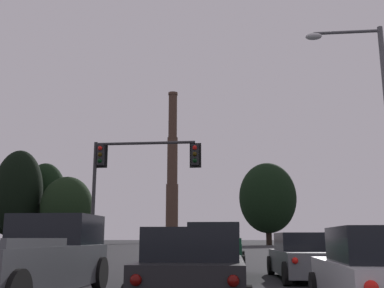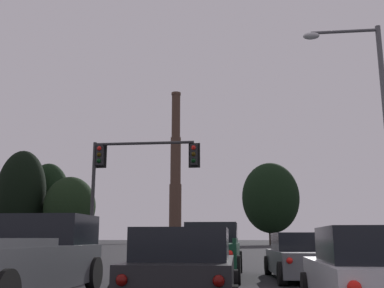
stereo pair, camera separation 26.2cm
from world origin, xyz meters
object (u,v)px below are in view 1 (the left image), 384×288
Objects in this scene: sedan_right_lane_front at (306,257)px; traffic_light_overhead_left at (129,169)px; street_lamp at (377,119)px; hatchback_right_lane_second at (384,276)px; pickup_truck_center_lane_front at (212,252)px; pickup_truck_left_lane_second at (29,260)px; hatchback_center_lane_second at (195,272)px; smokestack at (172,181)px.

traffic_light_overhead_left reaches higher than sedan_right_lane_front.
hatchback_right_lane_second is at bearing -107.66° from street_lamp.
pickup_truck_center_lane_front is at bearing 113.65° from hatchback_right_lane_second.
street_lamp is (9.63, 7.44, 4.82)m from pickup_truck_left_lane_second.
pickup_truck_center_lane_front is at bearing 163.46° from sedan_right_lane_front.
pickup_truck_left_lane_second is (-6.72, 1.69, 0.14)m from hatchback_right_lane_second.
sedan_right_lane_front is at bearing 39.26° from pickup_truck_left_lane_second.
hatchback_center_lane_second is at bearing -88.68° from pickup_truck_center_lane_front.
smokestack is (-17.68, 109.12, 16.14)m from pickup_truck_center_lane_front.
hatchback_center_lane_second reaches higher than sedan_right_lane_front.
hatchback_right_lane_second is (3.09, -0.66, 0.00)m from hatchback_center_lane_second.
sedan_right_lane_front is 0.87× the size of pickup_truck_left_lane_second.
smokestack reaches higher than traffic_light_overhead_left.
smokestack is (-14.16, 115.23, 16.14)m from pickup_truck_left_lane_second.
hatchback_right_lane_second is 0.75× the size of pickup_truck_center_lane_front.
hatchback_right_lane_second is at bearing -90.79° from sedan_right_lane_front.
street_lamp is at bearing 37.26° from pickup_truck_left_lane_second.
sedan_right_lane_front is 0.87× the size of pickup_truck_center_lane_front.
hatchback_center_lane_second is at bearing 169.23° from hatchback_right_lane_second.
hatchback_center_lane_second is 0.44× the size of street_lamp.
traffic_light_overhead_left reaches higher than hatchback_center_lane_second.
pickup_truck_left_lane_second is 7.05m from pickup_truck_center_lane_front.
traffic_light_overhead_left is at bearing 120.03° from hatchback_right_lane_second.
pickup_truck_center_lane_front is (3.52, 6.11, 0.00)m from pickup_truck_left_lane_second.
sedan_right_lane_front is 10.93m from traffic_light_overhead_left.
traffic_light_overhead_left is (-7.68, 14.03, 3.96)m from hatchback_right_lane_second.
hatchback_right_lane_second is at bearing -79.87° from smokestack.
smokestack is at bearing 97.31° from traffic_light_overhead_left.
smokestack is at bearing 96.57° from pickup_truck_left_lane_second.
hatchback_center_lane_second is at bearing -125.27° from street_lamp.
pickup_truck_left_lane_second and pickup_truck_center_lane_front have the same top height.
traffic_light_overhead_left is at bearing 108.08° from hatchback_center_lane_second.
pickup_truck_center_lane_front reaches higher than sedan_right_lane_front.
street_lamp is (2.91, 9.14, 4.96)m from hatchback_right_lane_second.
pickup_truck_center_lane_front reaches higher than hatchback_right_lane_second.
pickup_truck_left_lane_second is 0.59× the size of street_lamp.
traffic_light_overhead_left is at bearing 134.26° from sedan_right_lane_front.
sedan_right_lane_front is 7.08m from hatchback_right_lane_second.
street_lamp reaches higher than hatchback_right_lane_second.
sedan_right_lane_front is at bearing 93.24° from hatchback_right_lane_second.
sedan_right_lane_front is at bearing -79.36° from smokestack.
hatchback_center_lane_second is at bearing -71.03° from traffic_light_overhead_left.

